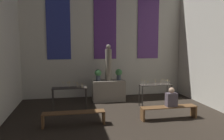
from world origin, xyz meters
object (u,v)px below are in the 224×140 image
object	(u,v)px
candle_rack_left	(70,91)
person_seated	(171,98)
statue	(108,64)
candle_rack_right	(156,87)
pew_back_right	(169,110)
pew_back_left	(74,116)
flower_vase_right	(119,74)
flower_vase_left	(98,74)
altar	(109,91)

from	to	relation	value
candle_rack_left	person_seated	xyz separation A→B (m)	(3.32, -1.49, -0.07)
statue	candle_rack_right	distance (m)	2.27
candle_rack_right	candle_rack_left	bearing A→B (deg)	179.93
statue	pew_back_right	size ratio (longest dim) A/B	0.82
pew_back_left	person_seated	bearing A→B (deg)	0.00
candle_rack_right	flower_vase_right	bearing A→B (deg)	135.18
candle_rack_left	candle_rack_right	bearing A→B (deg)	-0.07
flower_vase_right	person_seated	world-z (taller)	flower_vase_right
candle_rack_left	statue	bearing A→B (deg)	36.06
flower_vase_right	person_seated	distance (m)	3.00
flower_vase_left	candle_rack_right	world-z (taller)	flower_vase_left
flower_vase_left	candle_rack_right	distance (m)	2.52
candle_rack_right	person_seated	xyz separation A→B (m)	(-0.05, -1.48, -0.08)
altar	statue	size ratio (longest dim) A/B	0.90
flower_vase_left	candle_rack_right	bearing A→B (deg)	-29.66
candle_rack_right	pew_back_right	distance (m)	1.56
candle_rack_left	pew_back_right	distance (m)	3.60
altar	pew_back_right	world-z (taller)	altar
altar	pew_back_left	xyz separation A→B (m)	(-1.57, -2.71, -0.15)
person_seated	candle_rack_left	bearing A→B (deg)	155.89
altar	statue	distance (m)	1.19
statue	flower_vase_right	distance (m)	0.64
flower_vase_right	candle_rack_right	world-z (taller)	flower_vase_right
flower_vase_right	candle_rack_left	world-z (taller)	flower_vase_right
flower_vase_left	pew_back_right	world-z (taller)	flower_vase_left
pew_back_right	person_seated	size ratio (longest dim) A/B	2.97
statue	altar	bearing A→B (deg)	0.00
altar	person_seated	distance (m)	3.18
candle_rack_left	candle_rack_right	size ratio (longest dim) A/B	1.00
altar	candle_rack_right	xyz separation A→B (m)	(1.69, -1.23, 0.31)
flower_vase_right	candle_rack_left	xyz separation A→B (m)	(-2.14, -1.22, -0.43)
altar	flower_vase_right	world-z (taller)	flower_vase_right
pew_back_left	person_seated	world-z (taller)	person_seated
statue	flower_vase_left	xyz separation A→B (m)	(-0.46, -0.00, -0.45)
statue	candle_rack_left	distance (m)	2.26
altar	pew_back_left	bearing A→B (deg)	-120.04
candle_rack_right	pew_back_left	distance (m)	3.61
person_seated	flower_vase_left	bearing A→B (deg)	127.84
pew_back_left	pew_back_right	size ratio (longest dim) A/B	1.00
statue	flower_vase_right	bearing A→B (deg)	-0.00
pew_back_right	altar	bearing A→B (deg)	120.04
pew_back_right	candle_rack_left	bearing A→B (deg)	155.37
candle_rack_left	pew_back_right	world-z (taller)	candle_rack_left
statue	pew_back_left	bearing A→B (deg)	-120.04
altar	pew_back_left	distance (m)	3.13
pew_back_left	person_seated	distance (m)	3.24
flower_vase_left	flower_vase_right	world-z (taller)	same
flower_vase_left	pew_back_right	size ratio (longest dim) A/B	0.26
pew_back_left	pew_back_right	bearing A→B (deg)	0.00
statue	person_seated	world-z (taller)	statue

